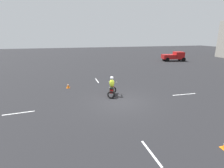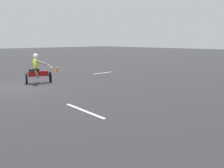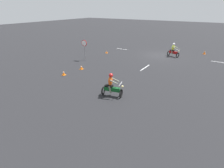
{
  "view_description": "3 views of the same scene",
  "coord_description": "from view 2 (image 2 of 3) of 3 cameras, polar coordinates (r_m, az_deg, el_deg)",
  "views": [
    {
      "loc": [
        11.54,
        -3.81,
        4.78
      ],
      "look_at": [
        -1.46,
        -0.28,
        1.0
      ],
      "focal_mm": 28.0,
      "sensor_mm": 36.0,
      "label": 1
    },
    {
      "loc": [
        4.1,
        11.46,
        2.37
      ],
      "look_at": [
        -1.03,
        6.18,
        0.9
      ],
      "focal_mm": 35.0,
      "sensor_mm": 36.0,
      "label": 2
    },
    {
      "loc": [
        -6.34,
        21.78,
        5.69
      ],
      "look_at": [
        -0.61,
        12.64,
        0.9
      ],
      "focal_mm": 28.0,
      "sensor_mm": 36.0,
      "label": 3
    }
  ],
  "objects": [
    {
      "name": "lane_stripe_n",
      "position": [
        7.61,
        -7.3,
        -6.92
      ],
      "size": [
        0.15,
        2.17,
        0.01
      ],
      "primitive_type": "cube",
      "rotation": [
        0.0,
        0.0,
        3.12
      ],
      "color": "silver",
      "rests_on": "ground"
    },
    {
      "name": "lane_stripe_w",
      "position": [
        16.3,
        -2.41,
        2.92
      ],
      "size": [
        1.87,
        0.12,
        0.01
      ],
      "primitive_type": "cube",
      "rotation": [
        0.0,
        0.0,
        4.7
      ],
      "color": "silver",
      "rests_on": "ground"
    },
    {
      "name": "motorcycle_rider_foreground",
      "position": [
        13.1,
        -18.89,
        3.46
      ],
      "size": [
        1.54,
        1.09,
        1.66
      ],
      "rotation": [
        0.0,
        0.0,
        1.2
      ],
      "color": "black",
      "rests_on": "ground"
    },
    {
      "name": "ground_plane",
      "position": [
        12.41,
        -24.03,
        -0.73
      ],
      "size": [
        120.0,
        120.0,
        0.0
      ],
      "primitive_type": "plane",
      "color": "black"
    },
    {
      "name": "traffic_cone_mid_center",
      "position": [
        17.62,
        -14.12,
        3.91
      ],
      "size": [
        0.32,
        0.32,
        0.45
      ],
      "color": "orange",
      "rests_on": "ground"
    }
  ]
}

